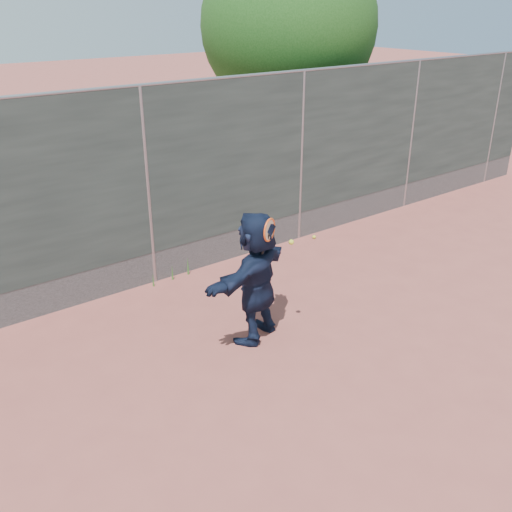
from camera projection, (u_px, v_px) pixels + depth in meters
ground at (301, 392)px, 6.48m from camera, size 80.00×80.00×0.00m
player at (256, 277)px, 7.20m from camera, size 1.69×1.06×1.74m
ball_ground at (314, 237)px, 10.61m from camera, size 0.07×0.07×0.07m
fence at (147, 185)px, 8.38m from camera, size 20.00×0.06×3.03m
swing_action at (271, 233)px, 6.84m from camera, size 0.52×0.16×0.51m
tree_right at (294, 30)px, 11.80m from camera, size 3.78×3.60×5.39m
weed_clump at (175, 271)px, 9.05m from camera, size 0.68×0.07×0.30m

